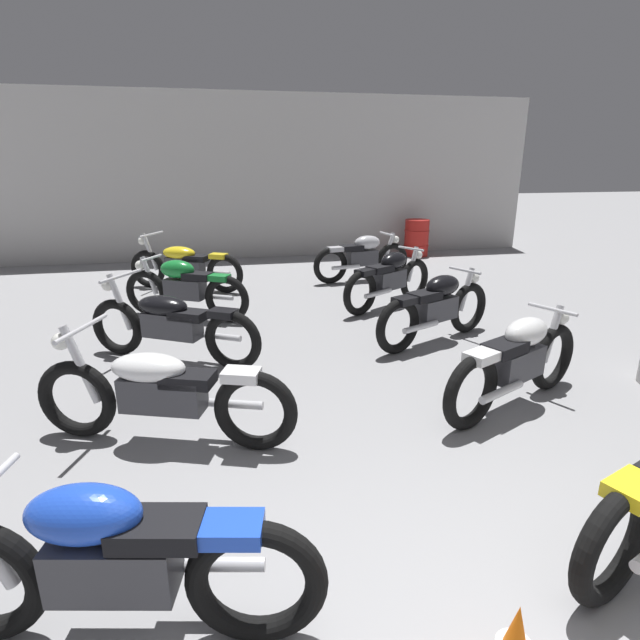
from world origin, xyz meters
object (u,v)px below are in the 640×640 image
motorcycle_right_row_1 (517,361)px  motorcycle_right_row_3 (390,278)px  oil_drum (417,238)px  motorcycle_left_row_0 (111,560)px  motorcycle_right_row_2 (436,307)px  motorcycle_left_row_4 (184,265)px  motorcycle_left_row_2 (171,324)px  motorcycle_left_row_3 (184,287)px  motorcycle_right_row_4 (363,257)px  motorcycle_left_row_1 (161,391)px

motorcycle_right_row_1 → motorcycle_right_row_3: size_ratio=1.05×
oil_drum → motorcycle_left_row_0: bearing=-119.9°
motorcycle_right_row_1 → motorcycle_right_row_2: 1.78m
motorcycle_left_row_4 → motorcycle_right_row_2: motorcycle_left_row_4 is taller
motorcycle_left_row_0 → motorcycle_left_row_4: 6.95m
motorcycle_left_row_0 → motorcycle_left_row_2: motorcycle_left_row_2 is taller
motorcycle_left_row_0 → motorcycle_left_row_4: bearing=89.5°
motorcycle_left_row_3 → oil_drum: 6.51m
motorcycle_left_row_0 → motorcycle_right_row_4: bearing=64.8°
motorcycle_left_row_3 → oil_drum: bearing=37.5°
motorcycle_left_row_4 → oil_drum: bearing=23.3°
motorcycle_left_row_1 → motorcycle_left_row_2: (-0.04, 1.78, 0.00)m
motorcycle_right_row_2 → motorcycle_right_row_4: same height
motorcycle_left_row_2 → motorcycle_right_row_2: size_ratio=1.05×
motorcycle_left_row_0 → motorcycle_right_row_4: same height
motorcycle_left_row_0 → motorcycle_left_row_3: (0.12, 5.25, 0.00)m
motorcycle_left_row_3 → motorcycle_right_row_2: bearing=-28.7°
motorcycle_right_row_1 → motorcycle_right_row_4: 5.22m
motorcycle_right_row_2 → oil_drum: motorcycle_right_row_2 is taller
motorcycle_left_row_2 → oil_drum: motorcycle_left_row_2 is taller
oil_drum → motorcycle_left_row_3: bearing=-142.5°
motorcycle_left_row_4 → motorcycle_right_row_3: (3.13, -1.76, 0.01)m
motorcycle_left_row_3 → motorcycle_right_row_2: size_ratio=0.97×
motorcycle_left_row_1 → motorcycle_right_row_4: bearing=58.2°
motorcycle_left_row_0 → motorcycle_right_row_4: (3.30, 6.99, 0.00)m
motorcycle_right_row_4 → motorcycle_left_row_0: bearing=-115.2°
motorcycle_left_row_2 → motorcycle_left_row_4: size_ratio=0.98×
motorcycle_left_row_3 → motorcycle_right_row_2: (3.09, -1.69, 0.00)m
motorcycle_right_row_2 → motorcycle_left_row_3: bearing=151.3°
motorcycle_right_row_3 → motorcycle_right_row_4: size_ratio=0.89×
motorcycle_left_row_4 → oil_drum: motorcycle_left_row_4 is taller
motorcycle_left_row_3 → motorcycle_right_row_1: 4.64m
motorcycle_left_row_1 → oil_drum: bearing=54.9°
motorcycle_left_row_2 → motorcycle_left_row_3: size_ratio=1.08×
motorcycle_right_row_1 → motorcycle_left_row_0: bearing=-151.0°
motorcycle_left_row_2 → oil_drum: bearing=47.0°
motorcycle_left_row_2 → motorcycle_left_row_4: (0.01, 3.37, 0.00)m
motorcycle_right_row_3 → oil_drum: size_ratio=2.06×
motorcycle_right_row_3 → oil_drum: motorcycle_right_row_3 is taller
motorcycle_left_row_3 → motorcycle_left_row_4: (-0.07, 1.70, -0.01)m
motorcycle_left_row_2 → oil_drum: size_ratio=2.27×
motorcycle_left_row_2 → motorcycle_right_row_4: bearing=46.4°
motorcycle_left_row_0 → motorcycle_right_row_1: 3.65m
motorcycle_left_row_0 → motorcycle_right_row_3: bearing=58.4°
motorcycle_left_row_0 → motorcycle_right_row_4: size_ratio=1.00×
motorcycle_left_row_1 → motorcycle_right_row_3: motorcycle_left_row_1 is taller
motorcycle_right_row_4 → motorcycle_right_row_3: bearing=-93.5°
motorcycle_left_row_2 → motorcycle_left_row_4: bearing=89.7°
motorcycle_right_row_4 → motorcycle_left_row_4: bearing=-179.2°
motorcycle_left_row_1 → motorcycle_right_row_2: bearing=29.2°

